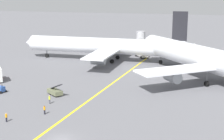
% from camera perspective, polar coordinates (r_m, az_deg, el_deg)
% --- Properties ---
extents(ground_plane, '(600.00, 600.00, 0.00)m').
position_cam_1_polar(ground_plane, '(52.59, -8.65, -11.51)').
color(ground_plane, slate).
extents(taxiway_stripe, '(5.70, 119.91, 0.01)m').
position_cam_1_polar(taxiway_stripe, '(62.22, -7.30, -7.51)').
color(taxiway_stripe, yellow).
rests_on(taxiway_stripe, ground).
extents(airliner_at_gate_left, '(56.09, 39.37, 16.06)m').
position_cam_1_polar(airliner_at_gate_left, '(108.64, -1.03, 4.02)').
color(airliner_at_gate_left, white).
rests_on(airliner_at_gate_left, ground).
extents(airliner_being_pushed, '(45.03, 49.49, 17.31)m').
position_cam_1_polar(airliner_being_pushed, '(86.35, 16.10, 1.57)').
color(airliner_being_pushed, white).
rests_on(airliner_being_pushed, ground).
extents(pushback_tug, '(6.63, 8.29, 3.00)m').
position_cam_1_polar(pushback_tug, '(115.87, 5.00, 2.78)').
color(pushback_tug, white).
rests_on(pushback_tug, ground).
extents(gse_belt_loader_portside, '(4.72, 3.89, 3.02)m').
position_cam_1_polar(gse_belt_loader_portside, '(74.10, -9.54, -3.55)').
color(gse_belt_loader_portside, '#666B4C').
rests_on(gse_belt_loader_portside, ground).
extents(gse_gpu_cart_small, '(2.45, 2.10, 1.90)m').
position_cam_1_polar(gse_gpu_cart_small, '(78.85, -18.14, -3.04)').
color(gse_gpu_cart_small, '#2D5199').
rests_on(gse_gpu_cart_small, ground).
extents(ground_crew_marshaller_foreground, '(0.36, 0.36, 1.69)m').
position_cam_1_polar(ground_crew_marshaller_foreground, '(63.09, -11.23, -6.52)').
color(ground_crew_marshaller_foreground, black).
rests_on(ground_crew_marshaller_foreground, ground).
extents(ground_crew_wing_walker_right, '(0.36, 0.36, 1.75)m').
position_cam_1_polar(ground_crew_wing_walker_right, '(68.63, -10.41, -4.85)').
color(ground_crew_wing_walker_right, '#4C4C51').
rests_on(ground_crew_wing_walker_right, ground).
extents(ground_crew_ramp_agent_by_cones, '(0.36, 0.36, 1.62)m').
position_cam_1_polar(ground_crew_ramp_agent_by_cones, '(61.16, -17.27, -7.55)').
color(ground_crew_ramp_agent_by_cones, black).
rests_on(ground_crew_ramp_agent_by_cones, ground).
extents(jet_bridge, '(7.68, 21.02, 5.75)m').
position_cam_1_polar(jet_bridge, '(135.05, 4.81, 5.39)').
color(jet_bridge, '#B7B7BC').
rests_on(jet_bridge, ground).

